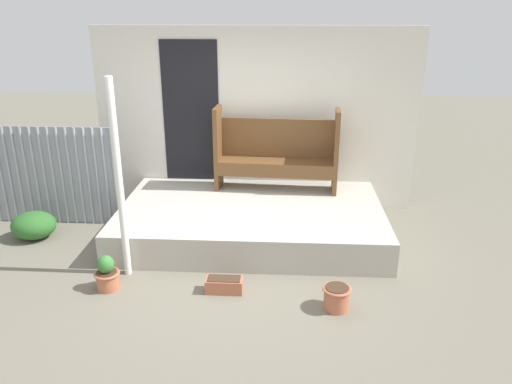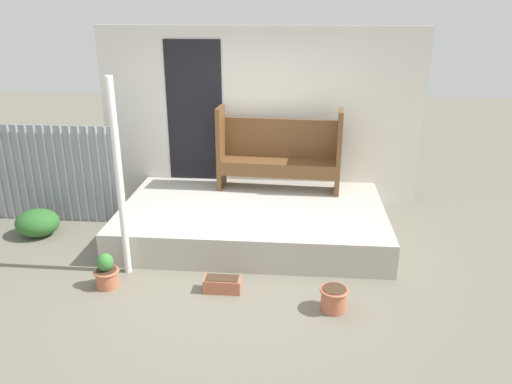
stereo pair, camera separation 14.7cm
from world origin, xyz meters
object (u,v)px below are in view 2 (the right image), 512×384
flower_pot_left (106,272)px  flower_pot_middle (334,298)px  planter_box_rect (222,284)px  support_post (119,181)px  bench (279,150)px  shrub_by_fence (38,223)px

flower_pot_left → flower_pot_middle: 2.42m
planter_box_rect → support_post: bearing=164.3°
flower_pot_middle → planter_box_rect: (-1.15, 0.25, -0.06)m
planter_box_rect → flower_pot_middle: bearing=-12.3°
support_post → bench: support_post is taller
support_post → bench: 2.43m
planter_box_rect → shrub_by_fence: size_ratio=0.69×
bench → flower_pot_left: (-1.75, -2.13, -0.79)m
planter_box_rect → shrub_by_fence: 2.87m
support_post → planter_box_rect: support_post is taller
bench → shrub_by_fence: 3.36m
flower_pot_middle → planter_box_rect: flower_pot_middle is taller
bench → planter_box_rect: 2.35m
support_post → planter_box_rect: bearing=-15.7°
support_post → shrub_by_fence: 1.94m
flower_pot_left → support_post: bearing=71.1°
flower_pot_middle → bench: bearing=105.5°
support_post → shrub_by_fence: bearing=150.6°
flower_pot_middle → planter_box_rect: 1.18m
flower_pot_left → shrub_by_fence: bearing=139.5°
bench → shrub_by_fence: bearing=-159.4°
bench → planter_box_rect: size_ratio=4.38×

